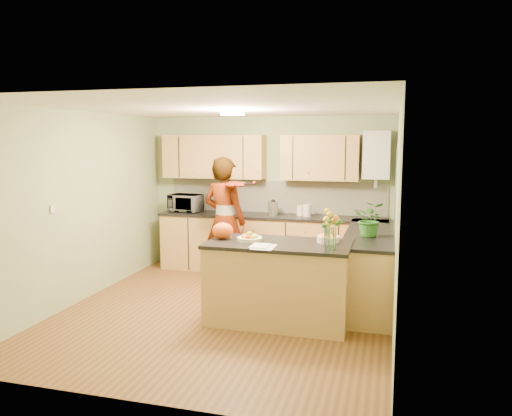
# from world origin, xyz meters

# --- Properties ---
(floor) EXTENTS (4.50, 4.50, 0.00)m
(floor) POSITION_xyz_m (0.00, 0.00, 0.00)
(floor) COLOR brown
(floor) RESTS_ON ground
(ceiling) EXTENTS (4.00, 4.50, 0.02)m
(ceiling) POSITION_xyz_m (0.00, 0.00, 2.50)
(ceiling) COLOR white
(ceiling) RESTS_ON wall_back
(wall_back) EXTENTS (4.00, 0.02, 2.50)m
(wall_back) POSITION_xyz_m (0.00, 2.25, 1.25)
(wall_back) COLOR #8DA374
(wall_back) RESTS_ON floor
(wall_front) EXTENTS (4.00, 0.02, 2.50)m
(wall_front) POSITION_xyz_m (0.00, -2.25, 1.25)
(wall_front) COLOR #8DA374
(wall_front) RESTS_ON floor
(wall_left) EXTENTS (0.02, 4.50, 2.50)m
(wall_left) POSITION_xyz_m (-2.00, 0.00, 1.25)
(wall_left) COLOR #8DA374
(wall_left) RESTS_ON floor
(wall_right) EXTENTS (0.02, 4.50, 2.50)m
(wall_right) POSITION_xyz_m (2.00, 0.00, 1.25)
(wall_right) COLOR #8DA374
(wall_right) RESTS_ON floor
(back_counter) EXTENTS (3.64, 0.62, 0.94)m
(back_counter) POSITION_xyz_m (0.10, 1.95, 0.47)
(back_counter) COLOR tan
(back_counter) RESTS_ON floor
(right_counter) EXTENTS (0.62, 2.24, 0.94)m
(right_counter) POSITION_xyz_m (1.70, 0.85, 0.47)
(right_counter) COLOR tan
(right_counter) RESTS_ON floor
(splashback) EXTENTS (3.60, 0.02, 0.52)m
(splashback) POSITION_xyz_m (0.10, 2.23, 1.20)
(splashback) COLOR white
(splashback) RESTS_ON back_counter
(upper_cabinets) EXTENTS (3.20, 0.34, 0.70)m
(upper_cabinets) POSITION_xyz_m (-0.18, 2.08, 1.85)
(upper_cabinets) COLOR tan
(upper_cabinets) RESTS_ON wall_back
(boiler) EXTENTS (0.40, 0.30, 0.86)m
(boiler) POSITION_xyz_m (1.70, 2.09, 1.90)
(boiler) COLOR silver
(boiler) RESTS_ON wall_back
(window_right) EXTENTS (0.01, 1.30, 1.05)m
(window_right) POSITION_xyz_m (1.99, 0.60, 1.55)
(window_right) COLOR silver
(window_right) RESTS_ON wall_right
(light_switch) EXTENTS (0.02, 0.09, 0.09)m
(light_switch) POSITION_xyz_m (-1.99, -0.60, 1.30)
(light_switch) COLOR silver
(light_switch) RESTS_ON wall_left
(ceiling_lamp) EXTENTS (0.30, 0.30, 0.07)m
(ceiling_lamp) POSITION_xyz_m (0.00, 0.30, 2.46)
(ceiling_lamp) COLOR #FFEABF
(ceiling_lamp) RESTS_ON ceiling
(peninsula_island) EXTENTS (1.66, 0.85, 0.95)m
(peninsula_island) POSITION_xyz_m (0.70, -0.17, 0.48)
(peninsula_island) COLOR tan
(peninsula_island) RESTS_ON floor
(fruit_dish) EXTENTS (0.29, 0.29, 0.10)m
(fruit_dish) POSITION_xyz_m (0.35, -0.17, 0.99)
(fruit_dish) COLOR beige
(fruit_dish) RESTS_ON peninsula_island
(orange_bowl) EXTENTS (0.26, 0.26, 0.15)m
(orange_bowl) POSITION_xyz_m (1.25, -0.02, 1.01)
(orange_bowl) COLOR beige
(orange_bowl) RESTS_ON peninsula_island
(flower_vase) EXTENTS (0.27, 0.27, 0.50)m
(flower_vase) POSITION_xyz_m (1.30, -0.35, 1.28)
(flower_vase) COLOR silver
(flower_vase) RESTS_ON peninsula_island
(orange_bag) EXTENTS (0.27, 0.23, 0.19)m
(orange_bag) POSITION_xyz_m (0.00, -0.12, 1.05)
(orange_bag) COLOR #FF5815
(orange_bag) RESTS_ON peninsula_island
(papers) EXTENTS (0.24, 0.33, 0.01)m
(papers) POSITION_xyz_m (0.60, -0.47, 0.96)
(papers) COLOR white
(papers) RESTS_ON peninsula_island
(violinist) EXTENTS (0.79, 0.63, 1.88)m
(violinist) POSITION_xyz_m (-0.41, 1.16, 0.94)
(violinist) COLOR #E9B98E
(violinist) RESTS_ON floor
(violin) EXTENTS (0.69, 0.60, 0.17)m
(violin) POSITION_xyz_m (-0.21, 0.94, 1.51)
(violin) COLOR #4C0E04
(violin) RESTS_ON violinist
(microwave) EXTENTS (0.55, 0.41, 0.28)m
(microwave) POSITION_xyz_m (-1.37, 1.96, 1.08)
(microwave) COLOR silver
(microwave) RESTS_ON back_counter
(blue_box) EXTENTS (0.31, 0.26, 0.21)m
(blue_box) POSITION_xyz_m (-0.58, 1.96, 1.05)
(blue_box) COLOR #202B97
(blue_box) RESTS_ON back_counter
(kettle) EXTENTS (0.16, 0.16, 0.29)m
(kettle) POSITION_xyz_m (0.14, 1.93, 1.06)
(kettle) COLOR #B8B8BD
(kettle) RESTS_ON back_counter
(jar_cream) EXTENTS (0.13, 0.13, 0.16)m
(jar_cream) POSITION_xyz_m (0.56, 2.00, 1.02)
(jar_cream) COLOR beige
(jar_cream) RESTS_ON back_counter
(jar_white) EXTENTS (0.16, 0.16, 0.19)m
(jar_white) POSITION_xyz_m (0.68, 1.93, 1.03)
(jar_white) COLOR silver
(jar_white) RESTS_ON back_counter
(potted_plant) EXTENTS (0.41, 0.37, 0.44)m
(potted_plant) POSITION_xyz_m (1.70, 0.54, 1.16)
(potted_plant) COLOR #2D6F25
(potted_plant) RESTS_ON right_counter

